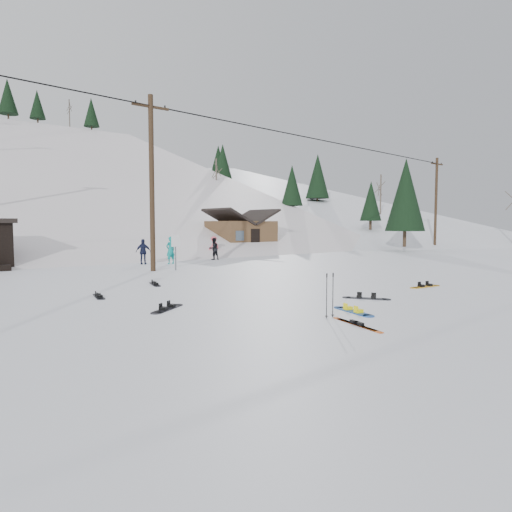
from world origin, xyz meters
TOP-DOWN VIEW (x-y plane):
  - ground at (0.00, 0.00)m, footprint 200.00×200.00m
  - ridge_right at (38.00, 50.00)m, footprint 45.66×93.98m
  - treeline_right at (36.00, 42.00)m, footprint 20.00×60.00m
  - utility_pole at (2.00, 14.00)m, footprint 2.00×0.26m
  - utility_pole_right at (34.00, 17.00)m, footprint 2.00×0.26m
  - trail_sign at (3.10, 13.58)m, footprint 0.50×0.09m
  - cabin at (15.00, 24.00)m, footprint 5.39×4.40m
  - hero_snowboard at (1.49, 0.27)m, footprint 0.64×1.62m
  - hero_skis at (0.25, -0.86)m, footprint 0.55×1.82m
  - ski_poles at (0.40, 0.15)m, footprint 0.32×0.09m
  - board_scatter_a at (-2.39, 3.83)m, footprint 1.37×1.04m
  - board_scatter_b at (-3.17, 7.24)m, footprint 0.46×1.33m
  - board_scatter_d at (3.59, 1.48)m, footprint 0.99×1.35m
  - board_scatter_e at (7.64, 1.86)m, footprint 1.62×0.42m
  - board_scatter_f at (-0.32, 8.96)m, footprint 0.57×1.37m
  - skier_teal at (4.74, 17.32)m, footprint 0.67×0.50m
  - skier_dark at (8.58, 18.40)m, footprint 0.74×0.58m
  - skier_pink at (10.16, 20.82)m, footprint 1.09×0.78m
  - skier_navy at (3.26, 17.98)m, footprint 0.95×0.83m

SIDE VIEW (x-z plane):
  - ridge_right at x=38.00m, z-range -38.30..16.30m
  - ground at x=0.00m, z-range 0.00..0.00m
  - treeline_right at x=36.00m, z-range -5.00..5.00m
  - board_scatter_b at x=-3.17m, z-range -0.02..0.07m
  - board_scatter_f at x=-0.32m, z-range -0.02..0.08m
  - hero_skis at x=0.25m, z-range -0.02..0.08m
  - board_scatter_d at x=3.59m, z-range -0.03..0.08m
  - board_scatter_a at x=-2.39m, z-range -0.03..0.08m
  - board_scatter_e at x=7.64m, z-range -0.03..0.09m
  - hero_snowboard at x=1.49m, z-range -0.03..0.09m
  - ski_poles at x=0.40m, z-range 0.01..1.18m
  - skier_dark at x=8.58m, z-range 0.00..1.51m
  - skier_pink at x=10.16m, z-range 0.00..1.53m
  - skier_navy at x=3.26m, z-range 0.00..1.54m
  - skier_teal at x=4.74m, z-range 0.00..1.68m
  - trail_sign at x=3.10m, z-range 0.35..2.20m
  - cabin at x=15.00m, z-range -0.40..3.37m
  - utility_pole at x=2.00m, z-range 0.18..9.18m
  - utility_pole_right at x=34.00m, z-range 0.18..9.18m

